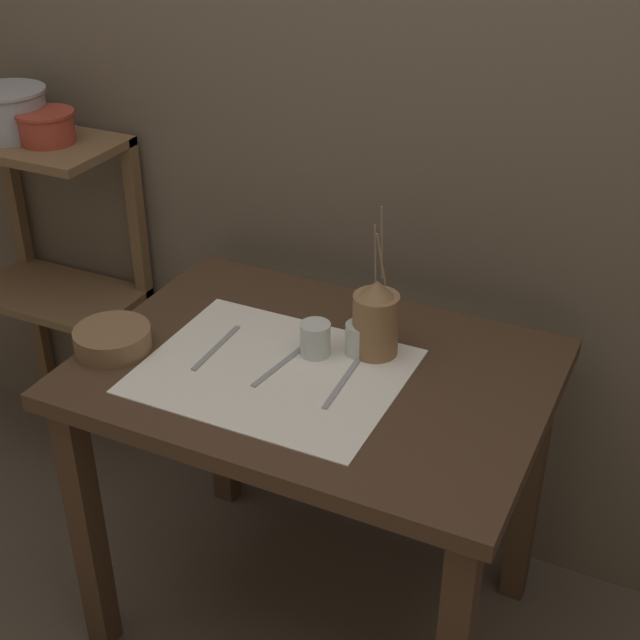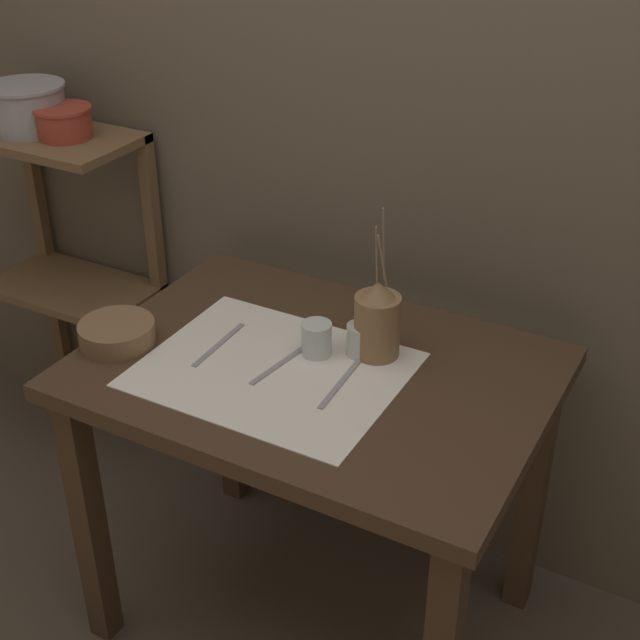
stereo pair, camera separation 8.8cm
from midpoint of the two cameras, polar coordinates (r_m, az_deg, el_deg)
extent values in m
plane|color=brown|center=(2.47, 0.80, -18.27)|extent=(12.00, 12.00, 0.00)
cube|color=brown|center=(2.16, 7.08, 12.61)|extent=(7.00, 0.06, 2.40)
cube|color=#422D1E|center=(1.96, 0.96, -3.45)|extent=(1.01, 0.73, 0.04)
cube|color=#422D1E|center=(2.22, -13.45, -12.49)|extent=(0.06, 0.06, 0.74)
cube|color=#422D1E|center=(2.59, -4.75, -4.69)|extent=(0.06, 0.06, 0.74)
cube|color=#422D1E|center=(2.31, 14.53, -10.68)|extent=(0.06, 0.06, 0.74)
cube|color=brown|center=(2.57, -15.98, 11.12)|extent=(0.49, 0.29, 0.02)
cube|color=brown|center=(2.75, -14.62, 1.95)|extent=(0.49, 0.29, 0.02)
cube|color=brown|center=(3.00, -16.12, 3.03)|extent=(0.04, 0.04, 1.06)
cube|color=brown|center=(2.73, -9.23, 1.03)|extent=(0.04, 0.04, 1.06)
cube|color=white|center=(1.94, -1.73, -3.21)|extent=(0.55, 0.44, 0.00)
cylinder|color=olive|center=(1.96, 4.96, -0.43)|extent=(0.10, 0.10, 0.15)
cone|color=olive|center=(1.91, 5.08, 1.92)|extent=(0.08, 0.08, 0.04)
cylinder|color=#847056|center=(1.86, 5.01, 4.10)|extent=(0.01, 0.01, 0.14)
cylinder|color=#847056|center=(1.87, 5.46, 4.79)|extent=(0.01, 0.02, 0.17)
cylinder|color=#847056|center=(1.86, 5.38, 3.78)|extent=(0.02, 0.02, 0.12)
cylinder|color=brown|center=(2.06, -11.67, -0.85)|extent=(0.17, 0.17, 0.05)
cylinder|color=silver|center=(1.97, 1.07, -1.23)|extent=(0.07, 0.07, 0.08)
cylinder|color=silver|center=(1.97, 3.92, -1.29)|extent=(0.06, 0.06, 0.07)
cube|color=#939399|center=(2.02, -5.25, -1.59)|extent=(0.02, 0.20, 0.00)
cube|color=#939399|center=(1.95, -1.22, -2.81)|extent=(0.04, 0.20, 0.00)
sphere|color=#939399|center=(2.02, 0.54, -1.49)|extent=(0.02, 0.02, 0.02)
cube|color=#939399|center=(1.89, 2.66, -4.09)|extent=(0.02, 0.20, 0.00)
cylinder|color=#939399|center=(2.60, -17.29, 12.85)|extent=(0.21, 0.21, 0.13)
cylinder|color=#939399|center=(2.58, -17.50, 14.10)|extent=(0.22, 0.22, 0.01)
cylinder|color=#9E3828|center=(2.52, -15.08, 12.11)|extent=(0.15, 0.15, 0.08)
cylinder|color=#9E3828|center=(2.50, -15.20, 12.92)|extent=(0.15, 0.15, 0.01)
camera|label=1|loc=(0.04, -88.65, 0.79)|focal=50.00mm
camera|label=2|loc=(0.04, 91.35, -0.79)|focal=50.00mm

